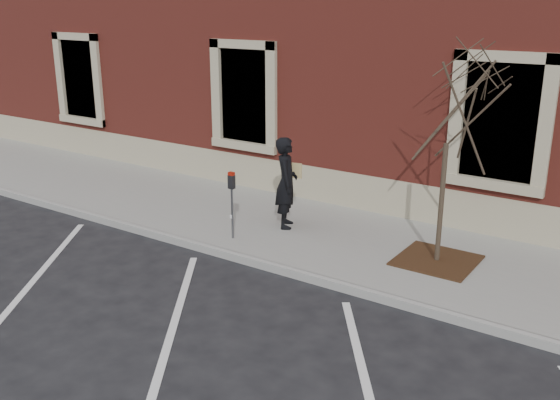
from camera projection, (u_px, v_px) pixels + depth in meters
The scene contains 9 objects.
ground at pixel (261, 267), 11.21m from camera, with size 120.00×120.00×0.00m, color #28282B.
sidewalk_near at pixel (312, 234), 12.57m from camera, with size 40.00×3.50×0.15m, color gray.
curb_near at pixel (260, 264), 11.15m from camera, with size 40.00×0.12×0.15m, color #9E9E99.
parking_stripes at pixel (177, 315), 9.48m from camera, with size 28.00×4.40×0.01m, color silver, non-canonical shape.
building_civic at pixel (435, 24), 16.09m from camera, with size 40.00×8.62×8.00m.
man at pixel (286, 183), 12.51m from camera, with size 0.68×0.44×1.86m, color black.
parking_meter at pixel (232, 193), 11.87m from camera, with size 0.12×0.09×1.33m.
tree_grate at pixel (437, 260), 11.07m from camera, with size 1.33×1.33×0.03m, color #3F2414.
sapling at pixel (449, 109), 10.25m from camera, with size 2.33×2.33×3.88m.
Camera 1 is at (6.08, -8.34, 4.56)m, focal length 40.00 mm.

